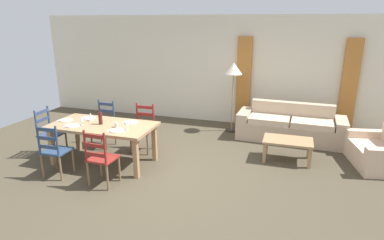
% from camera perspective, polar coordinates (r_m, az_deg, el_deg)
% --- Properties ---
extents(ground_plane, '(9.60, 9.60, 0.02)m').
position_cam_1_polar(ground_plane, '(5.81, -4.84, -9.16)').
color(ground_plane, '#483F2F').
extents(wall_far, '(9.60, 0.16, 2.70)m').
position_cam_1_polar(wall_far, '(8.44, 3.50, 8.87)').
color(wall_far, beige).
rests_on(wall_far, ground_plane).
extents(curtain_panel_left, '(0.35, 0.08, 2.20)m').
position_cam_1_polar(curtain_panel_left, '(8.18, 9.06, 6.65)').
color(curtain_panel_left, '#BC7431').
rests_on(curtain_panel_left, ground_plane).
extents(curtain_panel_right, '(0.35, 0.08, 2.20)m').
position_cam_1_polar(curtain_panel_right, '(8.19, 25.95, 5.15)').
color(curtain_panel_right, '#BC7431').
rests_on(curtain_panel_right, ground_plane).
extents(dining_table, '(1.90, 0.96, 0.75)m').
position_cam_1_polar(dining_table, '(6.13, -15.49, -1.52)').
color(dining_table, '#A67F55').
rests_on(dining_table, ground_plane).
extents(dining_chair_near_left, '(0.43, 0.41, 0.96)m').
position_cam_1_polar(dining_chair_near_left, '(5.91, -23.14, -4.93)').
color(dining_chair_near_left, navy).
rests_on(dining_chair_near_left, ground_plane).
extents(dining_chair_near_right, '(0.44, 0.42, 0.96)m').
position_cam_1_polar(dining_chair_near_right, '(5.34, -15.80, -6.46)').
color(dining_chair_near_right, maroon).
rests_on(dining_chair_near_right, ground_plane).
extents(dining_chair_far_left, '(0.44, 0.43, 0.96)m').
position_cam_1_polar(dining_chair_far_left, '(7.05, -15.25, -0.66)').
color(dining_chair_far_left, navy).
rests_on(dining_chair_far_left, ground_plane).
extents(dining_chair_far_right, '(0.43, 0.41, 0.96)m').
position_cam_1_polar(dining_chair_far_right, '(6.62, -8.59, -1.38)').
color(dining_chair_far_right, maroon).
rests_on(dining_chair_far_right, ground_plane).
extents(dining_chair_head_west, '(0.42, 0.44, 0.96)m').
position_cam_1_polar(dining_chair_head_west, '(6.86, -23.86, -2.02)').
color(dining_chair_head_west, navy).
rests_on(dining_chair_head_west, ground_plane).
extents(dinner_plate_near_left, '(0.24, 0.24, 0.02)m').
position_cam_1_polar(dinner_plate_near_left, '(6.16, -20.33, -0.94)').
color(dinner_plate_near_left, white).
rests_on(dinner_plate_near_left, dining_table).
extents(fork_near_left, '(0.02, 0.17, 0.01)m').
position_cam_1_polar(fork_near_left, '(6.25, -21.42, -0.86)').
color(fork_near_left, silver).
rests_on(fork_near_left, dining_table).
extents(dinner_plate_near_right, '(0.24, 0.24, 0.02)m').
position_cam_1_polar(dinner_plate_near_right, '(5.67, -13.08, -1.83)').
color(dinner_plate_near_right, white).
rests_on(dinner_plate_near_right, dining_table).
extents(fork_near_right, '(0.02, 0.17, 0.01)m').
position_cam_1_polar(fork_near_right, '(5.74, -14.37, -1.73)').
color(fork_near_right, silver).
rests_on(fork_near_right, dining_table).
extents(dinner_plate_far_left, '(0.24, 0.24, 0.02)m').
position_cam_1_polar(dinner_plate_far_left, '(6.54, -17.71, 0.34)').
color(dinner_plate_far_left, white).
rests_on(dinner_plate_far_left, dining_table).
extents(fork_far_left, '(0.03, 0.17, 0.01)m').
position_cam_1_polar(fork_far_left, '(6.63, -18.77, 0.40)').
color(fork_far_left, silver).
rests_on(fork_far_left, dining_table).
extents(dinner_plate_far_right, '(0.24, 0.24, 0.02)m').
position_cam_1_polar(dinner_plate_far_right, '(6.08, -10.72, -0.39)').
color(dinner_plate_far_right, white).
rests_on(dinner_plate_far_right, dining_table).
extents(fork_far_right, '(0.02, 0.17, 0.01)m').
position_cam_1_polar(fork_far_right, '(6.15, -11.95, -0.31)').
color(fork_far_right, silver).
rests_on(fork_far_right, dining_table).
extents(dinner_plate_head_west, '(0.24, 0.24, 0.02)m').
position_cam_1_polar(dinner_plate_head_west, '(6.55, -21.31, -0.02)').
color(dinner_plate_head_west, white).
rests_on(dinner_plate_head_west, dining_table).
extents(fork_head_west, '(0.03, 0.17, 0.01)m').
position_cam_1_polar(fork_head_west, '(6.64, -22.32, 0.05)').
color(fork_head_west, silver).
rests_on(fork_head_west, dining_table).
extents(wine_bottle, '(0.07, 0.07, 0.32)m').
position_cam_1_polar(wine_bottle, '(6.09, -15.86, 0.35)').
color(wine_bottle, '#471919').
rests_on(wine_bottle, dining_table).
extents(wine_glass_near_left, '(0.06, 0.06, 0.16)m').
position_cam_1_polar(wine_glass_near_left, '(6.13, -18.86, 0.13)').
color(wine_glass_near_left, white).
rests_on(wine_glass_near_left, dining_table).
extents(wine_glass_near_right, '(0.06, 0.06, 0.16)m').
position_cam_1_polar(wine_glass_near_right, '(5.66, -11.43, -0.65)').
color(wine_glass_near_right, white).
rests_on(wine_glass_near_right, dining_table).
extents(wine_glass_far_left, '(0.06, 0.06, 0.16)m').
position_cam_1_polar(wine_glass_far_left, '(6.35, -17.47, 0.82)').
color(wine_glass_far_left, white).
rests_on(wine_glass_far_left, dining_table).
extents(coffee_cup_primary, '(0.07, 0.07, 0.09)m').
position_cam_1_polar(coffee_cup_primary, '(5.86, -13.17, -0.84)').
color(coffee_cup_primary, beige).
rests_on(coffee_cup_primary, dining_table).
extents(couch, '(2.31, 0.89, 0.80)m').
position_cam_1_polar(couch, '(7.53, 16.92, -1.16)').
color(couch, tan).
rests_on(couch, ground_plane).
extents(coffee_table, '(0.90, 0.56, 0.42)m').
position_cam_1_polar(coffee_table, '(6.36, 16.53, -3.88)').
color(coffee_table, '#A67F55').
rests_on(coffee_table, ground_plane).
extents(armchair_upholstered, '(1.00, 1.29, 0.72)m').
position_cam_1_polar(armchair_upholstered, '(6.84, 30.35, -5.06)').
color(armchair_upholstered, beige).
rests_on(armchair_upholstered, ground_plane).
extents(standing_lamp, '(0.40, 0.40, 1.64)m').
position_cam_1_polar(standing_lamp, '(7.57, 7.33, 8.27)').
color(standing_lamp, '#332D28').
rests_on(standing_lamp, ground_plane).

